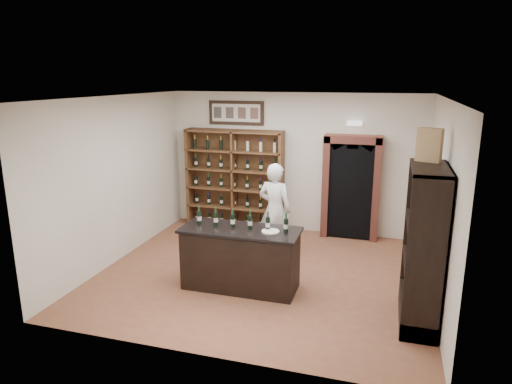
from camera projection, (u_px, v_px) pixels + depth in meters
floor at (263, 274)px, 7.90m from camera, size 5.50×5.50×0.00m
ceiling at (263, 97)px, 7.16m from camera, size 5.50×5.50×0.00m
wall_back at (294, 163)px, 9.85m from camera, size 5.50×0.04×3.00m
wall_left at (117, 180)px, 8.29m from camera, size 0.04×5.00×3.00m
wall_right at (441, 203)px, 6.78m from camera, size 0.04×5.00×3.00m
wine_shelf at (235, 179)px, 10.16m from camera, size 2.20×0.38×2.20m
framed_picture at (236, 113)px, 9.93m from camera, size 1.25×0.04×0.52m
arched_doorway at (351, 185)px, 9.44m from camera, size 1.17×0.35×2.17m
emergency_light at (355, 123)px, 9.21m from camera, size 0.30×0.10×0.10m
tasting_counter at (241, 259)px, 7.28m from camera, size 1.88×0.78×1.00m
counter_bottle_0 at (199, 217)px, 7.38m from camera, size 0.07×0.07×0.30m
counter_bottle_1 at (216, 219)px, 7.30m from camera, size 0.07×0.07×0.30m
counter_bottle_2 at (233, 220)px, 7.22m from camera, size 0.07×0.07×0.30m
counter_bottle_3 at (250, 222)px, 7.14m from camera, size 0.07×0.07×0.30m
counter_bottle_4 at (268, 224)px, 7.06m from camera, size 0.07×0.07×0.30m
counter_bottle_5 at (286, 225)px, 6.98m from camera, size 0.07×0.07×0.30m
side_cabinet at (424, 271)px, 6.19m from camera, size 0.48×1.20×2.20m
shopkeeper at (275, 210)px, 8.52m from camera, size 0.73×0.55×1.79m
plate at (271, 232)px, 6.99m from camera, size 0.28×0.28×0.02m
wine_crate at (429, 145)px, 6.12m from camera, size 0.35×0.25×0.46m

